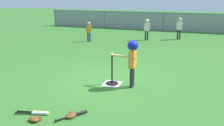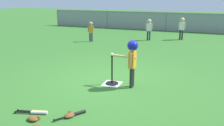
{
  "view_description": "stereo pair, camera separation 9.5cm",
  "coord_description": "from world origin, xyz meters",
  "px_view_note": "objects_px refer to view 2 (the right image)",
  "views": [
    {
      "loc": [
        2.06,
        -5.45,
        2.16
      ],
      "look_at": [
        0.16,
        -0.19,
        0.55
      ],
      "focal_mm": 37.7,
      "sensor_mm": 36.0,
      "label": 1
    },
    {
      "loc": [
        2.15,
        -5.42,
        2.16
      ],
      "look_at": [
        0.16,
        -0.19,
        0.55
      ],
      "focal_mm": 37.7,
      "sensor_mm": 36.0,
      "label": 2
    }
  ],
  "objects_px": {
    "fielder_deep_center": "(149,27)",
    "glove_near_bats": "(33,119)",
    "spare_bat_wood": "(37,112)",
    "glove_tossed_aside": "(70,115)",
    "baseball_on_tee": "(112,54)",
    "spare_bat_silver": "(36,113)",
    "batter_child": "(132,54)",
    "spare_bat_black": "(75,114)",
    "batting_tee": "(112,79)",
    "fielder_deep_left": "(91,29)",
    "fielder_near_left": "(182,26)"
  },
  "relations": [
    {
      "from": "fielder_deep_left",
      "to": "fielder_near_left",
      "type": "bearing_deg",
      "value": 27.13
    },
    {
      "from": "glove_near_bats",
      "to": "spare_bat_silver",
      "type": "bearing_deg",
      "value": 118.5
    },
    {
      "from": "fielder_deep_center",
      "to": "spare_bat_wood",
      "type": "height_order",
      "value": "fielder_deep_center"
    },
    {
      "from": "batting_tee",
      "to": "fielder_deep_left",
      "type": "xyz_separation_m",
      "value": [
        -2.99,
        4.97,
        0.5
      ]
    },
    {
      "from": "batter_child",
      "to": "spare_bat_silver",
      "type": "xyz_separation_m",
      "value": [
        -1.31,
        -1.97,
        -0.8
      ]
    },
    {
      "from": "fielder_deep_center",
      "to": "fielder_near_left",
      "type": "relative_size",
      "value": 0.95
    },
    {
      "from": "baseball_on_tee",
      "to": "spare_bat_wood",
      "type": "relative_size",
      "value": 0.12
    },
    {
      "from": "baseball_on_tee",
      "to": "glove_tossed_aside",
      "type": "relative_size",
      "value": 0.29
    },
    {
      "from": "spare_bat_wood",
      "to": "fielder_deep_left",
      "type": "bearing_deg",
      "value": 107.63
    },
    {
      "from": "spare_bat_silver",
      "to": "spare_bat_wood",
      "type": "distance_m",
      "value": 0.04
    },
    {
      "from": "batting_tee",
      "to": "spare_bat_silver",
      "type": "xyz_separation_m",
      "value": [
        -0.79,
        -2.0,
        -0.09
      ]
    },
    {
      "from": "spare_bat_wood",
      "to": "glove_tossed_aside",
      "type": "bearing_deg",
      "value": 9.0
    },
    {
      "from": "baseball_on_tee",
      "to": "fielder_near_left",
      "type": "height_order",
      "value": "fielder_near_left"
    },
    {
      "from": "spare_bat_silver",
      "to": "glove_tossed_aside",
      "type": "bearing_deg",
      "value": 12.15
    },
    {
      "from": "spare_bat_black",
      "to": "fielder_deep_center",
      "type": "bearing_deg",
      "value": 92.69
    },
    {
      "from": "batting_tee",
      "to": "spare_bat_wood",
      "type": "bearing_deg",
      "value": -111.9
    },
    {
      "from": "spare_bat_black",
      "to": "fielder_deep_left",
      "type": "bearing_deg",
      "value": 113.42
    },
    {
      "from": "baseball_on_tee",
      "to": "glove_tossed_aside",
      "type": "height_order",
      "value": "baseball_on_tee"
    },
    {
      "from": "baseball_on_tee",
      "to": "spare_bat_silver",
      "type": "distance_m",
      "value": 2.27
    },
    {
      "from": "fielder_deep_left",
      "to": "spare_bat_black",
      "type": "bearing_deg",
      "value": -66.58
    },
    {
      "from": "batter_child",
      "to": "fielder_deep_left",
      "type": "distance_m",
      "value": 6.12
    },
    {
      "from": "batting_tee",
      "to": "spare_bat_wood",
      "type": "height_order",
      "value": "batting_tee"
    },
    {
      "from": "baseball_on_tee",
      "to": "fielder_deep_center",
      "type": "bearing_deg",
      "value": 94.04
    },
    {
      "from": "baseball_on_tee",
      "to": "spare_bat_black",
      "type": "xyz_separation_m",
      "value": [
        -0.06,
        -1.79,
        -0.74
      ]
    },
    {
      "from": "spare_bat_silver",
      "to": "fielder_deep_center",
      "type": "bearing_deg",
      "value": 87.63
    },
    {
      "from": "fielder_deep_center",
      "to": "fielder_near_left",
      "type": "height_order",
      "value": "fielder_near_left"
    },
    {
      "from": "baseball_on_tee",
      "to": "fielder_near_left",
      "type": "bearing_deg",
      "value": 81.49
    },
    {
      "from": "fielder_deep_center",
      "to": "glove_tossed_aside",
      "type": "distance_m",
      "value": 8.18
    },
    {
      "from": "batter_child",
      "to": "spare_bat_wood",
      "type": "distance_m",
      "value": 2.47
    },
    {
      "from": "batting_tee",
      "to": "glove_near_bats",
      "type": "bearing_deg",
      "value": -107.02
    },
    {
      "from": "spare_bat_silver",
      "to": "spare_bat_black",
      "type": "relative_size",
      "value": 1.11
    },
    {
      "from": "fielder_near_left",
      "to": "spare_bat_black",
      "type": "bearing_deg",
      "value": -97.22
    },
    {
      "from": "fielder_deep_center",
      "to": "spare_bat_silver",
      "type": "bearing_deg",
      "value": -92.37
    },
    {
      "from": "spare_bat_silver",
      "to": "glove_near_bats",
      "type": "xyz_separation_m",
      "value": [
        0.11,
        -0.21,
        0.01
      ]
    },
    {
      "from": "spare_bat_silver",
      "to": "batter_child",
      "type": "bearing_deg",
      "value": 56.38
    },
    {
      "from": "spare_bat_wood",
      "to": "baseball_on_tee",
      "type": "bearing_deg",
      "value": 68.1
    },
    {
      "from": "fielder_deep_left",
      "to": "spare_bat_black",
      "type": "distance_m",
      "value": 7.39
    },
    {
      "from": "baseball_on_tee",
      "to": "fielder_deep_center",
      "type": "xyz_separation_m",
      "value": [
        -0.44,
        6.29,
        -0.09
      ]
    },
    {
      "from": "baseball_on_tee",
      "to": "spare_bat_black",
      "type": "relative_size",
      "value": 0.13
    },
    {
      "from": "glove_near_bats",
      "to": "baseball_on_tee",
      "type": "bearing_deg",
      "value": 72.98
    },
    {
      "from": "fielder_deep_center",
      "to": "glove_near_bats",
      "type": "height_order",
      "value": "fielder_deep_center"
    },
    {
      "from": "batter_child",
      "to": "spare_bat_silver",
      "type": "distance_m",
      "value": 2.49
    },
    {
      "from": "batting_tee",
      "to": "spare_bat_black",
      "type": "relative_size",
      "value": 1.33
    },
    {
      "from": "fielder_near_left",
      "to": "fielder_deep_center",
      "type": "bearing_deg",
      "value": -153.44
    },
    {
      "from": "batting_tee",
      "to": "fielder_near_left",
      "type": "xyz_separation_m",
      "value": [
        1.05,
        7.04,
        0.59
      ]
    },
    {
      "from": "fielder_deep_center",
      "to": "glove_near_bats",
      "type": "bearing_deg",
      "value": -91.55
    },
    {
      "from": "spare_bat_silver",
      "to": "fielder_deep_left",
      "type": "bearing_deg",
      "value": 107.56
    },
    {
      "from": "fielder_deep_left",
      "to": "spare_bat_black",
      "type": "relative_size",
      "value": 1.75
    },
    {
      "from": "fielder_deep_center",
      "to": "spare_bat_black",
      "type": "distance_m",
      "value": 8.12
    },
    {
      "from": "fielder_deep_center",
      "to": "fielder_deep_left",
      "type": "bearing_deg",
      "value": -152.53
    }
  ]
}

